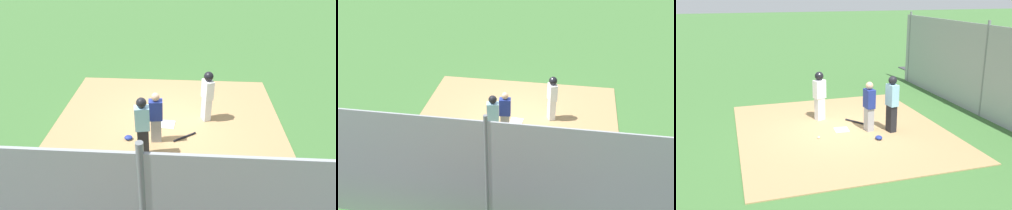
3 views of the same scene
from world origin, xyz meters
TOP-DOWN VIEW (x-y plane):
  - ground_plane at (0.00, 0.00)m, footprint 140.00×140.00m
  - dirt_infield at (0.00, 0.00)m, footprint 7.20×6.40m
  - home_plate at (0.00, 0.00)m, footprint 0.48×0.48m
  - catcher at (-0.28, -0.82)m, footprint 0.40×0.30m
  - umpire at (-0.57, -1.46)m, footprint 0.42×0.32m
  - runner at (1.21, 0.41)m, footprint 0.39×0.45m
  - baseball_bat at (0.55, -0.65)m, footprint 0.68×0.50m
  - catcher_mask at (-1.11, -0.83)m, footprint 0.24×0.20m
  - baseball at (-0.50, 0.87)m, footprint 0.07×0.07m

SIDE VIEW (x-z plane):
  - ground_plane at x=0.00m, z-range 0.00..0.00m
  - dirt_infield at x=0.00m, z-range 0.00..0.03m
  - home_plate at x=0.00m, z-range 0.03..0.05m
  - baseball_bat at x=0.55m, z-range 0.03..0.09m
  - baseball at x=-0.50m, z-range 0.03..0.10m
  - catcher_mask at x=-1.11m, z-range 0.03..0.15m
  - catcher at x=-0.28m, z-range 0.06..1.64m
  - umpire at x=-0.57m, z-range 0.08..1.86m
  - runner at x=1.21m, z-range 0.15..1.83m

